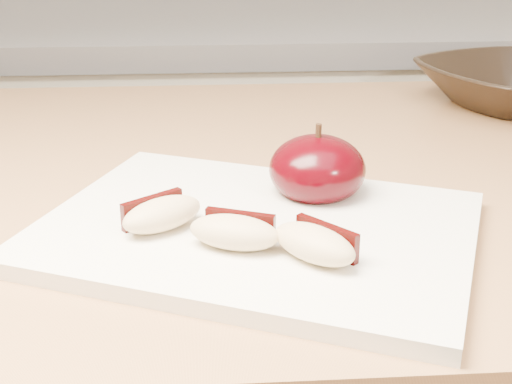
{
  "coord_description": "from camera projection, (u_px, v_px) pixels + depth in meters",
  "views": [
    {
      "loc": [
        -0.09,
        -0.13,
        1.14
      ],
      "look_at": [
        -0.06,
        0.35,
        0.94
      ],
      "focal_mm": 50.0,
      "sensor_mm": 36.0,
      "label": 1
    }
  ],
  "objects": [
    {
      "name": "apple_half",
      "position": [
        317.0,
        169.0,
        0.57
      ],
      "size": [
        0.1,
        0.1,
        0.07
      ],
      "rotation": [
        0.0,
        0.0,
        0.37
      ],
      "color": "black",
      "rests_on": "cutting_board"
    },
    {
      "name": "apple_wedge_a",
      "position": [
        161.0,
        214.0,
        0.51
      ],
      "size": [
        0.07,
        0.06,
        0.02
      ],
      "rotation": [
        0.0,
        0.0,
        0.63
      ],
      "color": "#D5B787",
      "rests_on": "cutting_board"
    },
    {
      "name": "bowl",
      "position": [
        512.0,
        85.0,
        0.86
      ],
      "size": [
        0.27,
        0.27,
        0.05
      ],
      "primitive_type": "imported",
      "rotation": [
        0.0,
        0.0,
        0.37
      ],
      "color": "black",
      "rests_on": "island_counter"
    },
    {
      "name": "cutting_board",
      "position": [
        256.0,
        231.0,
        0.53
      ],
      "size": [
        0.38,
        0.33,
        0.01
      ],
      "primitive_type": "cube",
      "rotation": [
        0.0,
        0.0,
        -0.4
      ],
      "color": "white",
      "rests_on": "island_counter"
    },
    {
      "name": "apple_wedge_c",
      "position": [
        316.0,
        243.0,
        0.47
      ],
      "size": [
        0.07,
        0.07,
        0.02
      ],
      "rotation": [
        0.0,
        0.0,
        -0.83
      ],
      "color": "#D5B787",
      "rests_on": "cutting_board"
    },
    {
      "name": "back_cabinet",
      "position": [
        256.0,
        242.0,
        1.48
      ],
      "size": [
        2.4,
        0.62,
        0.94
      ],
      "color": "silver",
      "rests_on": "ground"
    },
    {
      "name": "apple_wedge_b",
      "position": [
        235.0,
        231.0,
        0.49
      ],
      "size": [
        0.07,
        0.05,
        0.02
      ],
      "rotation": [
        0.0,
        0.0,
        -0.37
      ],
      "color": "#D5B787",
      "rests_on": "cutting_board"
    }
  ]
}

